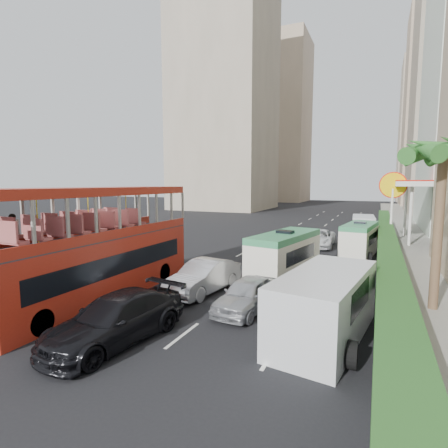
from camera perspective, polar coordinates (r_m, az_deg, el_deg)
The scene contains 19 objects.
ground_plane at distance 14.23m, azimuth -1.06°, elevation -14.96°, with size 200.00×200.00×0.00m, color black.
double_decker_bus at distance 16.90m, azimuth -19.87°, elevation -2.98°, with size 2.50×11.00×5.06m, color #AF2716.
car_silver_lane_a at distance 17.26m, azimuth -3.31°, elevation -11.03°, with size 1.62×4.64×1.53m, color #B0B2B7.
car_silver_lane_b at distance 14.94m, azimuth 3.79°, elevation -13.89°, with size 1.63×4.05×1.38m, color #B0B2B7.
car_black at distance 12.81m, azimuth -17.10°, elevation -17.80°, with size 2.15×5.29×1.54m, color black.
van_asset at distance 30.12m, azimuth 15.16°, elevation -3.59°, with size 2.34×5.08×1.41m, color silver.
minibus_near at distance 19.49m, azimuth 9.87°, elevation -5.19°, with size 1.92×5.75×2.55m, color silver.
minibus_far at distance 27.02m, azimuth 21.24°, elevation -2.43°, with size 1.78×5.34×2.37m, color silver.
panel_van_near at distance 12.64m, azimuth 16.18°, elevation -12.60°, with size 2.26×5.65×2.26m, color silver.
panel_van_far at distance 37.38m, azimuth 21.77°, elevation -0.32°, with size 2.01×5.03×2.01m, color silver.
sidewalk at distance 37.49m, azimuth 28.93°, elevation -2.07°, with size 6.00×120.00×0.18m, color #99968C.
kerb_wall at distance 26.39m, azimuth 24.93°, elevation -3.92°, with size 0.30×44.00×1.00m, color silver.
hedge at distance 26.25m, azimuth 25.03°, elevation -2.10°, with size 1.10×44.00×0.70m, color #2D6626.
palm_tree at distance 16.24m, azimuth 31.56°, elevation -0.92°, with size 0.36×0.36×6.40m, color brown.
shell_station at distance 35.34m, azimuth 31.06°, elevation 1.66°, with size 6.50×8.00×5.50m, color silver.
tower_far_a at distance 96.14m, azimuth 31.67°, elevation 15.74°, with size 14.00×14.00×44.00m, color tan.
tower_far_b at distance 117.47m, azimuth 30.17°, elevation 13.00°, with size 14.00×14.00×40.00m, color #B0A18B.
tower_left_a at distance 76.12m, azimuth 0.12°, elevation 22.49°, with size 18.00×18.00×52.00m, color #B0A18B.
tower_left_b at distance 107.13m, azimuth 9.05°, elevation 16.13°, with size 16.00×16.00×46.00m, color tan.
Camera 1 is at (5.60, -11.98, 5.24)m, focal length 28.00 mm.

